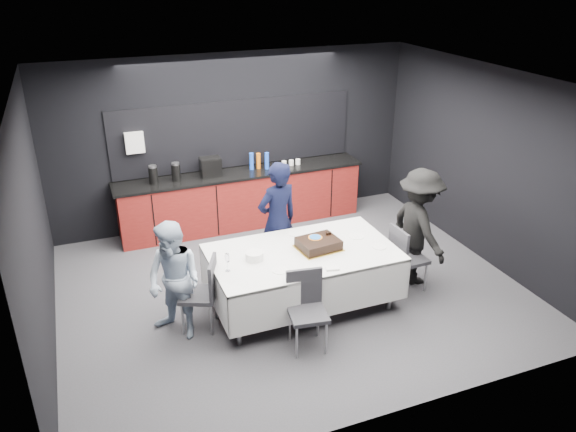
# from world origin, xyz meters

# --- Properties ---
(ground) EXTENTS (6.00, 6.00, 0.00)m
(ground) POSITION_xyz_m (0.00, 0.00, 0.00)
(ground) COLOR #404045
(ground) RESTS_ON ground
(room_shell) EXTENTS (6.04, 5.04, 2.82)m
(room_shell) POSITION_xyz_m (0.00, 0.00, 1.86)
(room_shell) COLOR white
(room_shell) RESTS_ON ground
(kitchenette) EXTENTS (4.10, 0.64, 2.05)m
(kitchenette) POSITION_xyz_m (-0.02, 2.22, 0.54)
(kitchenette) COLOR maroon
(kitchenette) RESTS_ON ground
(party_table) EXTENTS (2.32, 1.32, 0.78)m
(party_table) POSITION_xyz_m (0.00, -0.40, 0.64)
(party_table) COLOR #99999E
(party_table) RESTS_ON ground
(cake_assembly) EXTENTS (0.57, 0.48, 0.17)m
(cake_assembly) POSITION_xyz_m (0.21, -0.40, 0.85)
(cake_assembly) COLOR gold
(cake_assembly) RESTS_ON party_table
(plate_stack) EXTENTS (0.22, 0.22, 0.10)m
(plate_stack) POSITION_xyz_m (-0.62, -0.38, 0.83)
(plate_stack) COLOR white
(plate_stack) RESTS_ON party_table
(loose_plate_near) EXTENTS (0.19, 0.19, 0.01)m
(loose_plate_near) POSITION_xyz_m (-0.43, -0.74, 0.78)
(loose_plate_near) COLOR white
(loose_plate_near) RESTS_ON party_table
(loose_plate_right_a) EXTENTS (0.20, 0.20, 0.01)m
(loose_plate_right_a) POSITION_xyz_m (0.82, -0.28, 0.78)
(loose_plate_right_a) COLOR white
(loose_plate_right_a) RESTS_ON party_table
(loose_plate_right_b) EXTENTS (0.18, 0.18, 0.01)m
(loose_plate_right_b) POSITION_xyz_m (0.95, -0.65, 0.78)
(loose_plate_right_b) COLOR white
(loose_plate_right_b) RESTS_ON party_table
(loose_plate_far) EXTENTS (0.19, 0.19, 0.01)m
(loose_plate_far) POSITION_xyz_m (0.10, 0.09, 0.78)
(loose_plate_far) COLOR white
(loose_plate_far) RESTS_ON party_table
(fork_pile) EXTENTS (0.17, 0.13, 0.02)m
(fork_pile) POSITION_xyz_m (0.15, -0.94, 0.79)
(fork_pile) COLOR white
(fork_pile) RESTS_ON party_table
(champagne_flute) EXTENTS (0.06, 0.06, 0.22)m
(champagne_flute) POSITION_xyz_m (-1.00, -0.52, 0.94)
(champagne_flute) COLOR white
(champagne_flute) RESTS_ON party_table
(chair_left) EXTENTS (0.55, 0.55, 0.92)m
(chair_left) POSITION_xyz_m (-1.27, -0.43, 0.53)
(chair_left) COLOR #2D2C31
(chair_left) RESTS_ON ground
(chair_right) EXTENTS (0.43, 0.43, 0.92)m
(chair_right) POSITION_xyz_m (1.41, -0.55, 0.53)
(chair_right) COLOR #2D2C31
(chair_right) RESTS_ON ground
(chair_near) EXTENTS (0.48, 0.48, 0.92)m
(chair_near) POSITION_xyz_m (-0.27, -1.16, 0.53)
(chair_near) COLOR #2D2C31
(chair_near) RESTS_ON ground
(person_center) EXTENTS (0.70, 0.54, 1.70)m
(person_center) POSITION_xyz_m (-0.03, 0.41, 0.85)
(person_center) COLOR black
(person_center) RESTS_ON ground
(person_left) EXTENTS (0.87, 0.90, 1.45)m
(person_left) POSITION_xyz_m (-1.61, -0.44, 0.73)
(person_left) COLOR #A0B3CA
(person_left) RESTS_ON ground
(person_right) EXTENTS (0.63, 1.07, 1.63)m
(person_right) POSITION_xyz_m (1.69, -0.40, 0.82)
(person_right) COLOR black
(person_right) RESTS_ON ground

